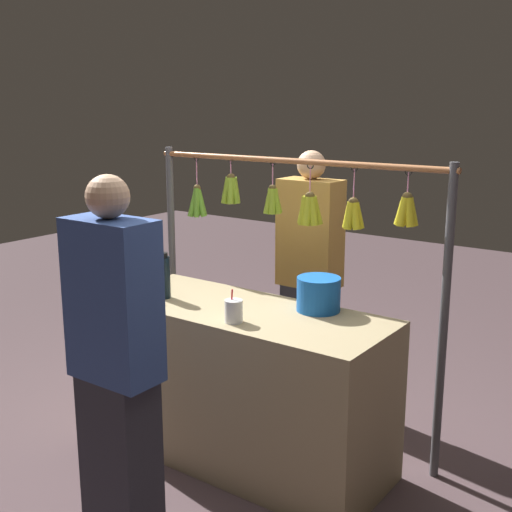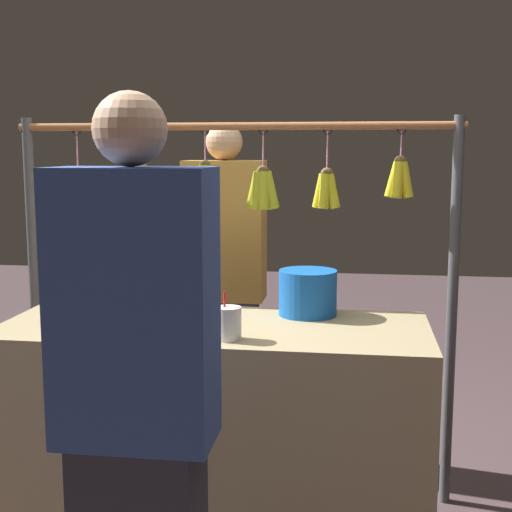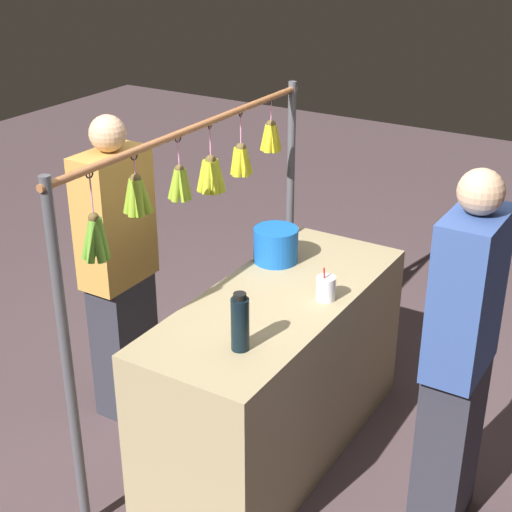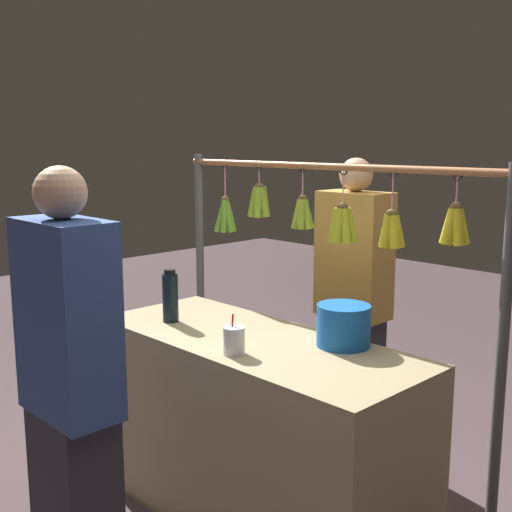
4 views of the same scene
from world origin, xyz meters
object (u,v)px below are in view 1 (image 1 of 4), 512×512
Objects in this scene: water_bottle at (163,276)px; drink_cup at (234,311)px; customer_person at (117,370)px; vendor_person at (309,281)px; blue_bucket at (319,294)px.

drink_cup is (-0.55, 0.10, -0.06)m from water_bottle.
drink_cup is 0.67m from customer_person.
customer_person is (0.11, 0.66, -0.11)m from drink_cup.
customer_person reaches higher than vendor_person.
water_bottle reaches higher than drink_cup.
water_bottle is 0.16× the size of vendor_person.
drink_cup is 1.06m from vendor_person.
water_bottle is 0.90m from customer_person.
drink_cup is at bearing 101.25° from vendor_person.
customer_person reaches higher than water_bottle.
drink_cup is at bearing 59.24° from blue_bucket.
drink_cup is at bearing -99.25° from customer_person.
customer_person is (-0.45, 0.76, -0.17)m from water_bottle.
vendor_person reaches higher than blue_bucket.
drink_cup is 0.10× the size of customer_person.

